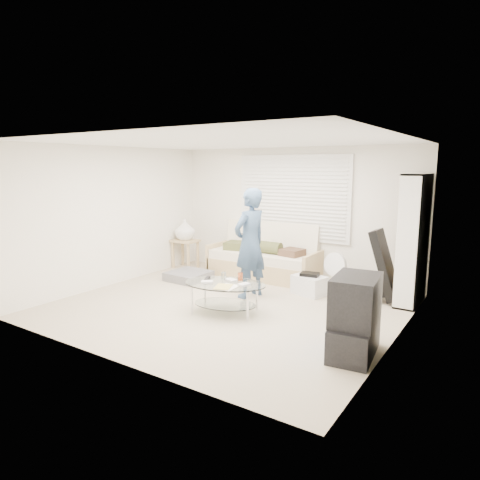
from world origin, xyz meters
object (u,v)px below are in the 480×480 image
Objects in this scene: futon_sofa at (264,259)px; bookshelf at (413,240)px; tv_unit at (355,317)px; coffee_table at (225,289)px.

bookshelf reaches higher than futon_sofa.
futon_sofa is 1.07× the size of bookshelf.
tv_unit is at bearing -93.07° from bookshelf.
futon_sofa is 2.83m from bookshelf.
bookshelf reaches higher than tv_unit.
coffee_table is (-2.06, 0.36, -0.09)m from tv_unit.
bookshelf is 2.40m from tv_unit.
bookshelf is at bearing -3.45° from futon_sofa.
tv_unit is 2.09m from coffee_table.
bookshelf is 3.01m from coffee_table.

